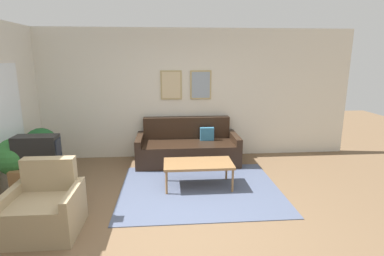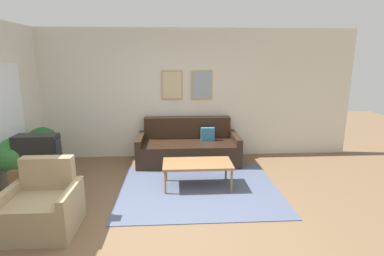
{
  "view_description": "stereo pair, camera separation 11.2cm",
  "coord_description": "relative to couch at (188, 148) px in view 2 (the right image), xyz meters",
  "views": [
    {
      "loc": [
        0.06,
        -3.45,
        2.11
      ],
      "look_at": [
        0.49,
        1.87,
        0.85
      ],
      "focal_mm": 28.0,
      "sensor_mm": 36.0,
      "label": 1
    },
    {
      "loc": [
        0.17,
        -3.46,
        2.11
      ],
      "look_at": [
        0.49,
        1.87,
        0.85
      ],
      "focal_mm": 28.0,
      "sensor_mm": 36.0,
      "label": 2
    }
  ],
  "objects": [
    {
      "name": "ground_plane",
      "position": [
        -0.44,
        -2.42,
        -0.3
      ],
      "size": [
        16.0,
        16.0,
        0.0
      ],
      "primitive_type": "plane",
      "color": "brown"
    },
    {
      "name": "area_rug",
      "position": [
        0.11,
        -1.34,
        -0.3
      ],
      "size": [
        2.58,
        2.12,
        0.01
      ],
      "color": "#4C5670",
      "rests_on": "ground_plane"
    },
    {
      "name": "wall_back",
      "position": [
        -0.44,
        0.46,
        1.05
      ],
      "size": [
        8.0,
        0.09,
        2.7
      ],
      "color": "beige",
      "rests_on": "ground_plane"
    },
    {
      "name": "couch",
      "position": [
        0.0,
        0.0,
        0.0
      ],
      "size": [
        2.05,
        0.9,
        0.89
      ],
      "color": "black",
      "rests_on": "ground_plane"
    },
    {
      "name": "coffee_table",
      "position": [
        0.09,
        -1.24,
        0.09
      ],
      "size": [
        1.13,
        0.59,
        0.43
      ],
      "color": "olive",
      "rests_on": "ground_plane"
    },
    {
      "name": "tv_stand",
      "position": [
        -2.35,
        -1.43,
        -0.05
      ],
      "size": [
        0.69,
        0.49,
        0.51
      ],
      "color": "olive",
      "rests_on": "ground_plane"
    },
    {
      "name": "tv",
      "position": [
        -2.35,
        -1.43,
        0.45
      ],
      "size": [
        0.63,
        0.28,
        0.47
      ],
      "color": "black",
      "rests_on": "tv_stand"
    },
    {
      "name": "armchair",
      "position": [
        -1.92,
        -2.38,
        -0.01
      ],
      "size": [
        0.83,
        0.76,
        0.87
      ],
      "rotation": [
        0.0,
        0.0,
        0.04
      ],
      "color": "tan",
      "rests_on": "ground_plane"
    },
    {
      "name": "potted_plant_tall",
      "position": [
        -2.71,
        -1.34,
        0.29
      ],
      "size": [
        0.58,
        0.58,
        0.93
      ],
      "color": "#935638",
      "rests_on": "ground_plane"
    },
    {
      "name": "potted_plant_by_window",
      "position": [
        -2.69,
        -0.46,
        0.26
      ],
      "size": [
        0.59,
        0.59,
        0.88
      ],
      "color": "beige",
      "rests_on": "ground_plane"
    },
    {
      "name": "potted_plant_small",
      "position": [
        -2.6,
        -0.63,
        0.12
      ],
      "size": [
        0.39,
        0.39,
        0.67
      ],
      "color": "beige",
      "rests_on": "ground_plane"
    }
  ]
}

